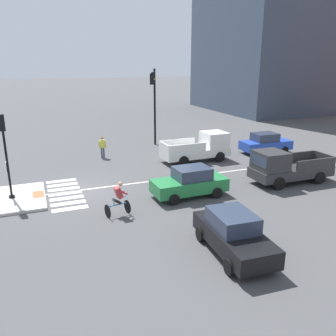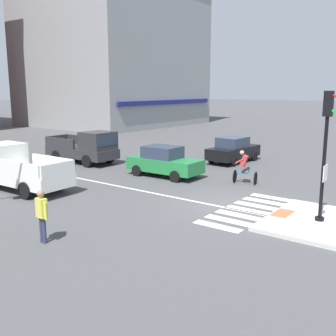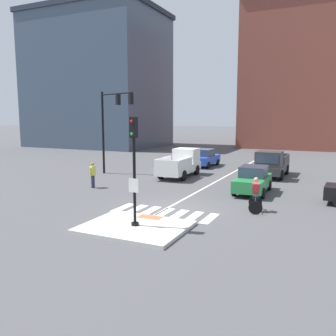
{
  "view_description": "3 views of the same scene",
  "coord_description": "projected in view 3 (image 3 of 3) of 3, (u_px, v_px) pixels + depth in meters",
  "views": [
    {
      "loc": [
        19.38,
        -2.26,
        7.13
      ],
      "look_at": [
        0.73,
        5.11,
        1.05
      ],
      "focal_mm": 37.48,
      "sensor_mm": 36.0,
      "label": 1
    },
    {
      "loc": [
        -13.8,
        -7.37,
        4.67
      ],
      "look_at": [
        0.75,
        3.6,
        1.03
      ],
      "focal_mm": 42.45,
      "sensor_mm": 36.0,
      "label": 2
    },
    {
      "loc": [
        7.29,
        -15.95,
        4.63
      ],
      "look_at": [
        -1.38,
        2.56,
        1.66
      ],
      "focal_mm": 38.02,
      "sensor_mm": 36.0,
      "label": 3
    }
  ],
  "objects": [
    {
      "name": "ground_plane",
      "position": [
        171.0,
        209.0,
        18.02
      ],
      "size": [
        300.0,
        300.0,
        0.0
      ],
      "primitive_type": "plane",
      "color": "#474749"
    },
    {
      "name": "traffic_island",
      "position": [
        135.0,
        227.0,
        14.77
      ],
      "size": [
        4.24,
        3.37,
        0.15
      ],
      "primitive_type": "cube",
      "color": "beige",
      "rests_on": "ground"
    },
    {
      "name": "tactile_pad_front",
      "position": [
        150.0,
        217.0,
        15.96
      ],
      "size": [
        1.1,
        0.6,
        0.01
      ],
      "primitive_type": "cube",
      "color": "#DB5B38",
      "rests_on": "traffic_island"
    },
    {
      "name": "signal_pole",
      "position": [
        134.0,
        161.0,
        14.37
      ],
      "size": [
        0.44,
        0.38,
        4.46
      ],
      "color": "black",
      "rests_on": "traffic_island"
    },
    {
      "name": "crosswalk_stripe_a",
      "position": [
        123.0,
        207.0,
        18.22
      ],
      "size": [
        0.44,
        1.8,
        0.01
      ],
      "primitive_type": "cube",
      "color": "silver",
      "rests_on": "ground"
    },
    {
      "name": "crosswalk_stripe_b",
      "position": [
        136.0,
        209.0,
        17.9
      ],
      "size": [
        0.44,
        1.8,
        0.01
      ],
      "primitive_type": "cube",
      "color": "silver",
      "rests_on": "ground"
    },
    {
      "name": "crosswalk_stripe_c",
      "position": [
        150.0,
        211.0,
        17.58
      ],
      "size": [
        0.44,
        1.8,
        0.01
      ],
      "primitive_type": "cube",
      "color": "silver",
      "rests_on": "ground"
    },
    {
      "name": "crosswalk_stripe_d",
      "position": [
        164.0,
        213.0,
        17.25
      ],
      "size": [
        0.44,
        1.8,
        0.01
      ],
      "primitive_type": "cube",
      "color": "silver",
      "rests_on": "ground"
    },
    {
      "name": "crosswalk_stripe_e",
      "position": [
        178.0,
        214.0,
        16.93
      ],
      "size": [
        0.44,
        1.8,
        0.01
      ],
      "primitive_type": "cube",
      "color": "silver",
      "rests_on": "ground"
    },
    {
      "name": "crosswalk_stripe_f",
      "position": [
        194.0,
        216.0,
        16.6
      ],
      "size": [
        0.44,
        1.8,
        0.01
      ],
      "primitive_type": "cube",
      "color": "silver",
      "rests_on": "ground"
    },
    {
      "name": "crosswalk_stripe_g",
      "position": [
        209.0,
        218.0,
        16.28
      ],
      "size": [
        0.44,
        1.8,
        0.01
      ],
      "primitive_type": "cube",
      "color": "silver",
      "rests_on": "ground"
    },
    {
      "name": "lane_centre_line",
      "position": [
        223.0,
        178.0,
        27.07
      ],
      "size": [
        0.14,
        28.0,
        0.01
      ],
      "primitive_type": "cube",
      "color": "silver",
      "rests_on": "ground"
    },
    {
      "name": "traffic_light_mast",
      "position": [
        111.0,
        118.0,
        27.73
      ],
      "size": [
        3.82,
        1.73,
        6.59
      ],
      "color": "black",
      "rests_on": "ground"
    },
    {
      "name": "building_corner_left",
      "position": [
        98.0,
        80.0,
        55.51
      ],
      "size": [
        19.98,
        14.51,
        20.44
      ],
      "color": "#3D4C60",
      "rests_on": "ground"
    },
    {
      "name": "building_far_block",
      "position": [
        302.0,
        77.0,
        56.61
      ],
      "size": [
        16.14,
        21.8,
        21.77
      ],
      "color": "brown",
      "rests_on": "ground"
    },
    {
      "name": "car_green_eastbound_mid",
      "position": [
        253.0,
        180.0,
        21.63
      ],
      "size": [
        1.91,
        4.13,
        1.64
      ],
      "color": "#237A3D",
      "rests_on": "ground"
    },
    {
      "name": "car_blue_westbound_distant",
      "position": [
        205.0,
        158.0,
        33.15
      ],
      "size": [
        1.94,
        4.15,
        1.64
      ],
      "color": "#2347B7",
      "rests_on": "ground"
    },
    {
      "name": "pickup_truck_white_westbound_far",
      "position": [
        181.0,
        164.0,
        27.75
      ],
      "size": [
        2.18,
        5.16,
        2.08
      ],
      "color": "white",
      "rests_on": "ground"
    },
    {
      "name": "pickup_truck_charcoal_eastbound_far",
      "position": [
        271.0,
        165.0,
        27.24
      ],
      "size": [
        2.11,
        5.12,
        2.08
      ],
      "color": "#2D2D30",
      "rests_on": "ground"
    },
    {
      "name": "cyclist",
      "position": [
        256.0,
        194.0,
        17.38
      ],
      "size": [
        0.87,
        1.2,
        1.68
      ],
      "color": "black",
      "rests_on": "ground"
    },
    {
      "name": "pedestrian_at_curb_left",
      "position": [
        93.0,
        173.0,
        23.17
      ],
      "size": [
        0.26,
        0.55,
        1.67
      ],
      "color": "#2D334C",
      "rests_on": "ground"
    }
  ]
}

